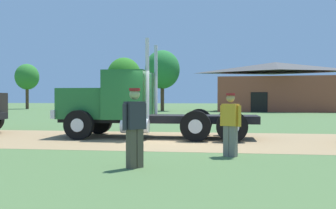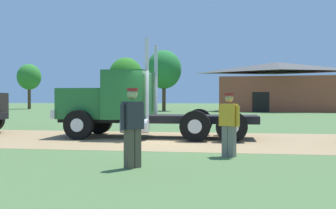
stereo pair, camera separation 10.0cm
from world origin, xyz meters
name	(u,v)px [view 2 (the right image)]	position (x,y,z in m)	size (l,w,h in m)	color
ground_plane	(168,140)	(0.00, 0.00, 0.00)	(200.00, 200.00, 0.00)	#4D6C3B
dirt_track	(168,140)	(0.00, 0.00, 0.00)	(120.00, 5.95, 0.01)	#9D8057
truck_foreground_white	(129,106)	(-1.65, 0.71, 1.22)	(7.66, 2.68, 3.69)	black
visitor_standing_near	(132,125)	(-0.05, -5.37, 0.94)	(0.47, 0.48, 1.73)	#2D2D33
visitor_walking_mid	(229,123)	(2.07, -3.55, 0.88)	(0.53, 0.42, 1.64)	gold
shed_building	(277,88)	(8.60, 30.46, 2.77)	(14.09, 7.03, 5.74)	brown
tree_left	(29,77)	(-25.44, 36.27, 4.61)	(3.39, 3.39, 6.51)	#513823
tree_mid	(126,77)	(-11.01, 36.29, 4.57)	(4.80, 4.80, 7.22)	#513823
tree_right	(164,70)	(-4.72, 30.24, 4.99)	(4.22, 4.22, 7.34)	#513823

